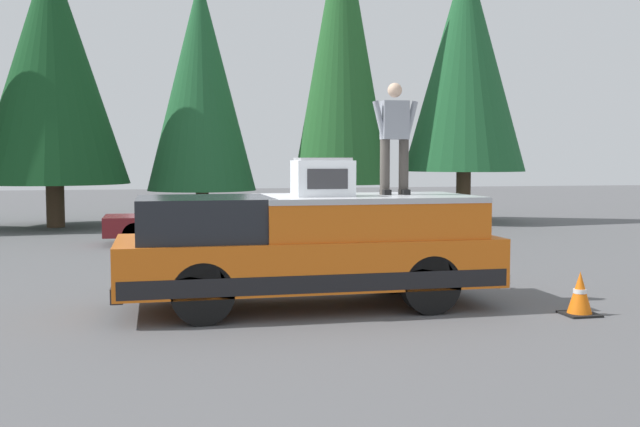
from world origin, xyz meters
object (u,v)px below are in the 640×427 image
parked_car_navy (375,218)px  parked_car_maroon (186,221)px  pickup_truck (308,248)px  person_on_truck_bed (395,135)px  compressor_unit (323,177)px  traffic_cone (580,295)px

parked_car_navy → parked_car_maroon: same height
pickup_truck → person_on_truck_bed: 2.17m
compressor_unit → parked_car_navy: size_ratio=0.20×
pickup_truck → person_on_truck_bed: bearing=-85.0°
compressor_unit → person_on_truck_bed: (0.25, -1.18, 0.62)m
person_on_truck_bed → parked_car_maroon: bearing=17.6°
person_on_truck_bed → parked_car_maroon: 9.47m
compressor_unit → traffic_cone: 4.00m
parked_car_navy → parked_car_maroon: 5.15m
parked_car_navy → compressor_unit: bearing=158.7°
person_on_truck_bed → parked_car_navy: size_ratio=0.41×
person_on_truck_bed → parked_car_maroon: size_ratio=0.41×
parked_car_navy → pickup_truck: bearing=157.3°
parked_car_navy → traffic_cone: (-10.32, 0.11, -0.29)m
compressor_unit → parked_car_navy: 9.80m
person_on_truck_bed → parked_car_navy: (8.79, -2.35, -1.97)m
pickup_truck → traffic_cone: size_ratio=8.94×
pickup_truck → traffic_cone: 3.92m
pickup_truck → parked_car_navy: pickup_truck is taller
person_on_truck_bed → parked_car_maroon: person_on_truck_bed is taller
pickup_truck → parked_car_maroon: bearing=9.0°
compressor_unit → parked_car_navy: compressor_unit is taller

